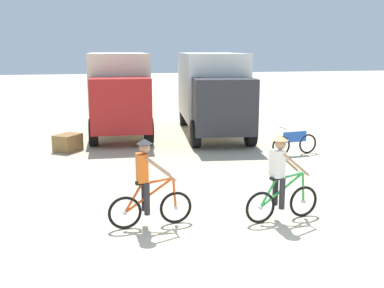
# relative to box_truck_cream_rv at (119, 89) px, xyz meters

# --- Properties ---
(ground_plane) EXTENTS (120.00, 120.00, 0.00)m
(ground_plane) POSITION_rel_box_truck_cream_rv_xyz_m (1.30, -12.75, -1.87)
(ground_plane) COLOR beige
(box_truck_cream_rv) EXTENTS (2.70, 6.86, 3.35)m
(box_truck_cream_rv) POSITION_rel_box_truck_cream_rv_xyz_m (0.00, 0.00, 0.00)
(box_truck_cream_rv) COLOR beige
(box_truck_cream_rv) RESTS_ON ground
(box_truck_white_box) EXTENTS (3.12, 6.97, 3.35)m
(box_truck_white_box) POSITION_rel_box_truck_cream_rv_xyz_m (3.80, -1.18, 0.00)
(box_truck_white_box) COLOR white
(box_truck_white_box) RESTS_ON ground
(cyclist_orange_shirt) EXTENTS (1.73, 0.52, 1.82)m
(cyclist_orange_shirt) POSITION_rel_box_truck_cream_rv_xyz_m (-0.23, -11.04, -1.03)
(cyclist_orange_shirt) COLOR black
(cyclist_orange_shirt) RESTS_ON ground
(cyclist_cowboy_hat) EXTENTS (1.72, 0.54, 1.82)m
(cyclist_cowboy_hat) POSITION_rel_box_truck_cream_rv_xyz_m (2.51, -11.30, -1.03)
(cyclist_cowboy_hat) COLOR black
(cyclist_cowboy_hat) RESTS_ON ground
(bicycle_spare) EXTENTS (1.72, 0.50, 0.97)m
(bicycle_spare) POSITION_rel_box_truck_cream_rv_xyz_m (5.46, -5.68, -1.48)
(bicycle_spare) COLOR black
(bicycle_spare) RESTS_ON ground
(supply_crate) EXTENTS (1.07, 1.11, 0.59)m
(supply_crate) POSITION_rel_box_truck_cream_rv_xyz_m (-2.06, -3.38, -1.58)
(supply_crate) COLOR olive
(supply_crate) RESTS_ON ground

